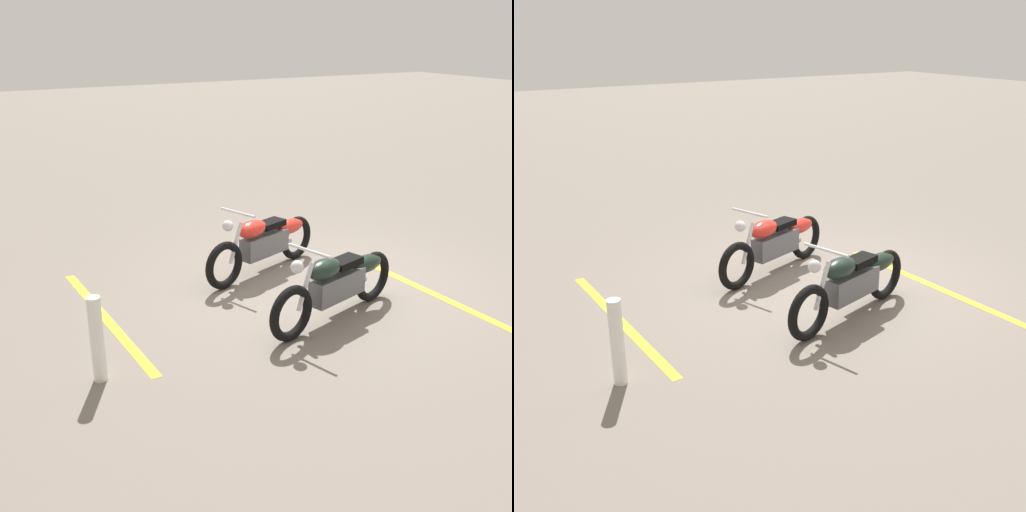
{
  "view_description": "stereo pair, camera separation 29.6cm",
  "coord_description": "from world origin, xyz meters",
  "views": [
    {
      "loc": [
        4.66,
        6.39,
        3.41
      ],
      "look_at": [
        1.06,
        0.0,
        0.65
      ],
      "focal_mm": 43.42,
      "sensor_mm": 36.0,
      "label": 1
    },
    {
      "loc": [
        4.92,
        6.24,
        3.41
      ],
      "look_at": [
        1.06,
        0.0,
        0.65
      ],
      "focal_mm": 43.42,
      "sensor_mm": 36.0,
      "label": 2
    }
  ],
  "objects": [
    {
      "name": "motorcycle_dark_foreground",
      "position": [
        0.4,
        0.86,
        0.46
      ],
      "size": [
        2.18,
        0.82,
        1.04
      ],
      "rotation": [
        0.0,
        0.0,
        0.26
      ],
      "color": "black",
      "rests_on": "ground"
    },
    {
      "name": "ground_plane",
      "position": [
        0.0,
        0.0,
        0.0
      ],
      "size": [
        60.0,
        60.0,
        0.0
      ],
      "primitive_type": "plane",
      "color": "slate"
    },
    {
      "name": "motorcycle_bright_foreground",
      "position": [
        0.41,
        -0.9,
        0.46
      ],
      "size": [
        2.15,
        0.89,
        1.04
      ],
      "rotation": [
        0.0,
        0.0,
        0.33
      ],
      "color": "black",
      "rests_on": "ground"
    },
    {
      "name": "bollard_post",
      "position": [
        3.36,
        0.84,
        0.46
      ],
      "size": [
        0.14,
        0.14,
        0.92
      ],
      "primitive_type": "cylinder",
      "color": "white",
      "rests_on": "ground"
    },
    {
      "name": "parking_stripe_mid",
      "position": [
        2.9,
        -0.5,
        0.0
      ],
      "size": [
        0.24,
        3.2,
        0.01
      ],
      "primitive_type": "cube",
      "rotation": [
        0.0,
        0.0,
        1.61
      ],
      "color": "yellow",
      "rests_on": "ground"
    },
    {
      "name": "parking_stripe_near",
      "position": [
        -1.15,
        0.71,
        0.0
      ],
      "size": [
        0.24,
        3.2,
        0.01
      ],
      "primitive_type": "cube",
      "rotation": [
        0.0,
        0.0,
        1.61
      ],
      "color": "yellow",
      "rests_on": "ground"
    }
  ]
}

